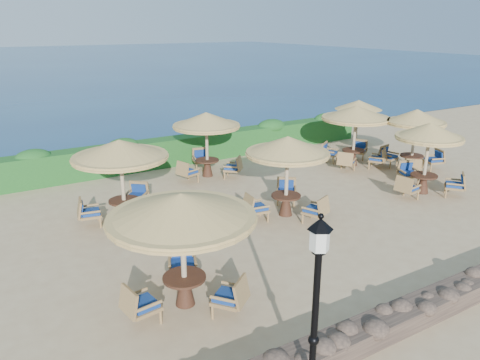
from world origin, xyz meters
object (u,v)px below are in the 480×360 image
cafe_set_0 (182,223)px  cafe_set_3 (121,162)px  lamp_post (315,321)px  extra_parasol (359,105)px  cafe_set_1 (287,160)px  cafe_set_2 (428,146)px  cafe_set_4 (207,131)px  cafe_set_6 (415,129)px  cafe_set_5 (355,124)px

cafe_set_0 → cafe_set_3: 5.29m
lamp_post → extra_parasol: 17.41m
cafe_set_1 → extra_parasol: bearing=32.9°
cafe_set_2 → cafe_set_4: (-5.95, 5.88, 0.09)m
cafe_set_2 → cafe_set_4: size_ratio=0.98×
cafe_set_1 → cafe_set_6: (7.42, 1.18, -0.07)m
cafe_set_0 → cafe_set_6: same height
cafe_set_1 → cafe_set_4: (-0.32, 5.00, 0.01)m
cafe_set_5 → cafe_set_3: bearing=-175.4°
extra_parasol → cafe_set_4: (-8.56, -0.32, -0.28)m
cafe_set_1 → cafe_set_2: 5.69m
cafe_set_0 → cafe_set_6: bearing=18.7°
lamp_post → cafe_set_0: 3.73m
cafe_set_5 → cafe_set_6: bearing=-52.2°
extra_parasol → cafe_set_4: size_ratio=0.86×
extra_parasol → cafe_set_1: size_ratio=0.87×
lamp_post → cafe_set_5: lamp_post is taller
cafe_set_6 → extra_parasol: bearing=78.7°
cafe_set_3 → cafe_set_5: (10.58, 0.85, -0.08)m
cafe_set_0 → cafe_set_5: (10.90, 6.13, -0.13)m
lamp_post → cafe_set_5: (10.28, 9.78, 0.31)m
cafe_set_1 → cafe_set_2: size_ratio=1.01×
cafe_set_4 → cafe_set_5: size_ratio=0.94×
cafe_set_4 → cafe_set_6: size_ratio=1.03×
lamp_post → cafe_set_3: 8.95m
cafe_set_4 → cafe_set_5: (6.24, -1.90, -0.03)m
cafe_set_0 → cafe_set_1: bearing=31.3°
cafe_set_0 → cafe_set_6: 13.09m
extra_parasol → cafe_set_2: 6.74m
cafe_set_5 → cafe_set_6: same height
extra_parasol → cafe_set_5: size_ratio=0.81×
cafe_set_2 → cafe_set_0: bearing=-168.6°
cafe_set_0 → cafe_set_4: (4.66, 8.03, -0.10)m
lamp_post → cafe_set_2: size_ratio=1.21×
extra_parasol → cafe_set_1: (-8.24, -5.32, -0.29)m
cafe_set_0 → cafe_set_1: (4.98, 3.03, -0.11)m
cafe_set_1 → cafe_set_3: (-4.66, 2.26, 0.06)m
cafe_set_0 → cafe_set_1: size_ratio=1.16×
extra_parasol → cafe_set_5: cafe_set_5 is taller
lamp_post → cafe_set_3: (-0.30, 8.93, 0.39)m
cafe_set_5 → cafe_set_2: bearing=-94.3°
cafe_set_4 → cafe_set_6: same height
extra_parasol → cafe_set_4: cafe_set_4 is taller
lamp_post → cafe_set_0: lamp_post is taller
cafe_set_4 → cafe_set_6: (7.74, -3.82, -0.08)m
cafe_set_3 → cafe_set_1: bearing=-25.8°
cafe_set_1 → cafe_set_4: bearing=93.7°
lamp_post → cafe_set_2: lamp_post is taller
cafe_set_3 → cafe_set_5: 10.62m
lamp_post → extra_parasol: lamp_post is taller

